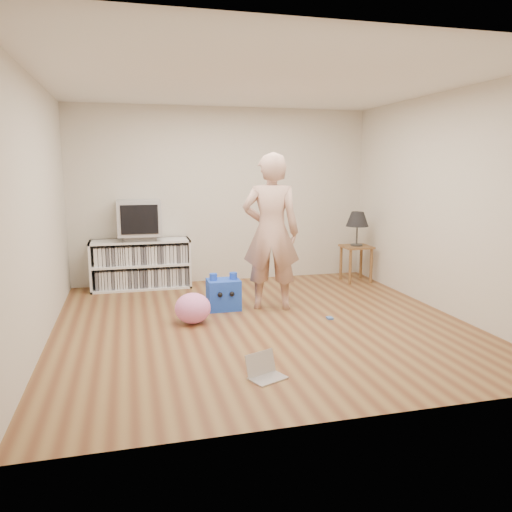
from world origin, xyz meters
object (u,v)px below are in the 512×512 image
at_px(media_unit, 141,264).
at_px(plush_blue, 224,294).
at_px(side_table, 356,254).
at_px(table_lamp, 357,220).
at_px(plush_pink, 193,308).
at_px(person, 271,232).
at_px(dvd_deck, 140,238).
at_px(crt_tv, 139,218).
at_px(laptop, 264,371).

relative_size(media_unit, plush_blue, 3.08).
height_order(side_table, table_lamp, table_lamp).
distance_m(plush_blue, plush_pink, 0.63).
distance_m(media_unit, person, 2.21).
distance_m(dvd_deck, side_table, 3.23).
relative_size(person, plush_blue, 4.17).
height_order(side_table, plush_pink, side_table).
relative_size(table_lamp, person, 0.27).
bearing_deg(table_lamp, crt_tv, 173.44).
height_order(crt_tv, side_table, crt_tv).
distance_m(laptop, plush_blue, 2.08).
distance_m(crt_tv, person, 2.11).
bearing_deg(table_lamp, laptop, -126.70).
height_order(media_unit, side_table, media_unit).
distance_m(media_unit, table_lamp, 3.27).
height_order(table_lamp, plush_pink, table_lamp).
xyz_separation_m(crt_tv, plush_pink, (0.51, -1.83, -0.85)).
distance_m(media_unit, side_table, 3.21).
height_order(crt_tv, table_lamp, crt_tv).
bearing_deg(media_unit, plush_blue, -55.72).
relative_size(crt_tv, laptop, 1.67).
bearing_deg(plush_blue, plush_pink, -133.75).
relative_size(media_unit, table_lamp, 2.72).
xyz_separation_m(dvd_deck, side_table, (3.19, -0.37, -0.32)).
xyz_separation_m(table_lamp, person, (-1.67, -1.10, 0.01)).
height_order(dvd_deck, table_lamp, table_lamp).
bearing_deg(plush_pink, table_lamp, 28.60).
bearing_deg(crt_tv, plush_blue, -55.35).
distance_m(person, laptop, 2.25).
height_order(person, plush_blue, person).
bearing_deg(plush_pink, side_table, 28.60).
bearing_deg(laptop, media_unit, 81.19).
bearing_deg(media_unit, side_table, -6.90).
xyz_separation_m(media_unit, side_table, (3.19, -0.39, 0.07)).
relative_size(crt_tv, side_table, 1.09).
height_order(crt_tv, plush_blue, crt_tv).
distance_m(dvd_deck, laptop, 3.62).
relative_size(media_unit, side_table, 2.55).
distance_m(dvd_deck, plush_blue, 1.75).
bearing_deg(side_table, plush_blue, -155.91).
height_order(table_lamp, person, person).
bearing_deg(plush_blue, crt_tv, 124.57).
relative_size(laptop, plush_blue, 0.79).
bearing_deg(laptop, plush_blue, 65.30).
height_order(media_unit, plush_pink, media_unit).
xyz_separation_m(side_table, person, (-1.67, -1.10, 0.53)).
relative_size(media_unit, person, 0.74).
bearing_deg(table_lamp, media_unit, 173.10).
height_order(media_unit, laptop, media_unit).
distance_m(table_lamp, plush_blue, 2.57).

